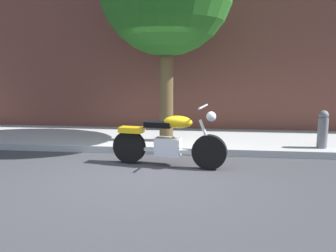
% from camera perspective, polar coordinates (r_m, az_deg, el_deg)
% --- Properties ---
extents(ground_plane, '(60.00, 60.00, 0.00)m').
position_cam_1_polar(ground_plane, '(5.91, -4.77, -7.82)').
color(ground_plane, '#38383D').
extents(sidewalk, '(22.83, 2.49, 0.14)m').
position_cam_1_polar(sidewalk, '(8.46, -1.13, -2.15)').
color(sidewalk, '#A4A4A4').
rests_on(sidewalk, ground).
extents(motorcycle, '(2.09, 0.77, 1.10)m').
position_cam_1_polar(motorcycle, '(6.33, -0.00, -2.51)').
color(motorcycle, black).
rests_on(motorcycle, ground).
extents(fire_hydrant, '(0.20, 0.20, 0.91)m').
position_cam_1_polar(fire_hydrant, '(7.81, 23.52, -0.97)').
color(fire_hydrant, slate).
rests_on(fire_hydrant, ground).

